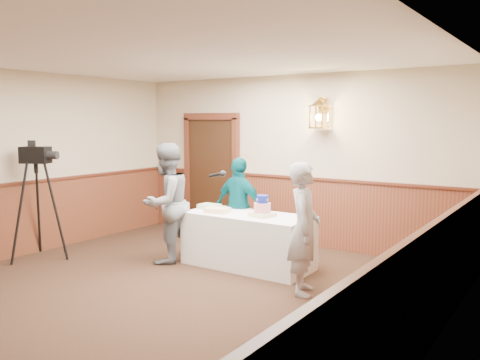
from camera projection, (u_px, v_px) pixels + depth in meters
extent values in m
plane|color=black|center=(141.00, 303.00, 5.73)|extent=(7.00, 7.00, 0.00)
cube|color=#C6BA94|center=(290.00, 160.00, 8.45)|extent=(6.00, 0.02, 2.80)
cube|color=#C6BA94|center=(417.00, 205.00, 3.90)|extent=(0.02, 7.00, 2.80)
cube|color=white|center=(135.00, 50.00, 5.41)|extent=(6.00, 7.00, 0.02)
cube|color=#5E291A|center=(289.00, 210.00, 8.53)|extent=(5.98, 0.04, 1.10)
cube|color=#5E291A|center=(411.00, 311.00, 4.01)|extent=(0.04, 6.98, 1.10)
cube|color=#522416|center=(289.00, 177.00, 8.46)|extent=(5.98, 0.07, 0.04)
cube|color=black|center=(212.00, 175.00, 9.34)|extent=(1.00, 0.06, 2.10)
cube|color=white|center=(248.00, 240.00, 7.14)|extent=(1.80, 0.80, 0.75)
cube|color=beige|center=(262.00, 214.00, 6.91)|extent=(0.34, 0.34, 0.06)
cylinder|color=red|center=(262.00, 208.00, 6.90)|extent=(0.23, 0.23, 0.13)
cylinder|color=#17269B|center=(262.00, 199.00, 6.89)|extent=(0.16, 0.16, 0.10)
cube|color=#DDBD84|center=(217.00, 210.00, 7.22)|extent=(0.37, 0.31, 0.07)
cube|color=#9AC087|center=(209.00, 206.00, 7.53)|extent=(0.30, 0.24, 0.07)
imported|color=slate|center=(166.00, 203.00, 7.32)|extent=(0.66, 0.85, 1.73)
cylinder|color=black|center=(216.00, 175.00, 6.61)|extent=(0.23, 0.09, 0.09)
sphere|color=black|center=(223.00, 174.00, 6.52)|extent=(0.08, 0.08, 0.08)
imported|color=#97969B|center=(304.00, 228.00, 5.98)|extent=(0.57, 0.67, 1.57)
imported|color=#054E56|center=(239.00, 207.00, 7.64)|extent=(0.91, 0.45, 1.50)
cube|color=black|center=(35.00, 155.00, 7.41)|extent=(0.46, 0.37, 0.24)
cylinder|color=black|center=(52.00, 155.00, 7.37)|extent=(0.20, 0.18, 0.12)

